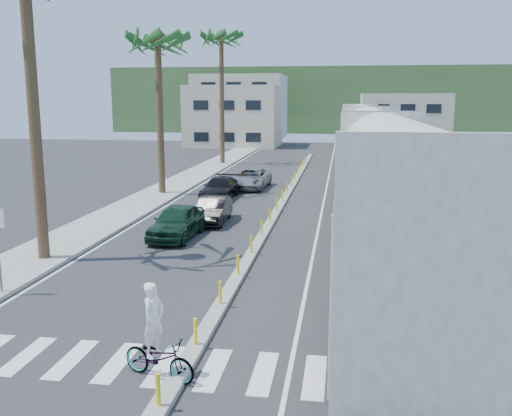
% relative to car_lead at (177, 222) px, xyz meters
% --- Properties ---
extents(ground, '(140.00, 140.00, 0.00)m').
position_rel_car_lead_xyz_m(ground, '(3.88, -10.51, -0.76)').
color(ground, '#28282B').
rests_on(ground, ground).
extents(sidewalk, '(3.00, 90.00, 0.15)m').
position_rel_car_lead_xyz_m(sidewalk, '(-4.62, 14.49, -0.69)').
color(sidewalk, gray).
rests_on(sidewalk, ground).
extents(rails, '(1.56, 100.00, 0.06)m').
position_rel_car_lead_xyz_m(rails, '(8.88, 17.49, -0.73)').
color(rails, black).
rests_on(rails, ground).
extents(median, '(0.45, 60.00, 0.85)m').
position_rel_car_lead_xyz_m(median, '(3.88, 9.45, -0.67)').
color(median, gray).
rests_on(median, ground).
extents(crosswalk, '(14.00, 2.20, 0.01)m').
position_rel_car_lead_xyz_m(crosswalk, '(3.88, -12.51, -0.76)').
color(crosswalk, silver).
rests_on(crosswalk, ground).
extents(lane_markings, '(9.42, 90.00, 0.01)m').
position_rel_car_lead_xyz_m(lane_markings, '(1.73, 14.49, -0.76)').
color(lane_markings, silver).
rests_on(lane_markings, ground).
extents(freight_train, '(3.00, 60.94, 5.85)m').
position_rel_car_lead_xyz_m(freight_train, '(8.88, 11.23, 2.14)').
color(freight_train, '#A3A295').
rests_on(freight_train, ground).
extents(palm_trees, '(3.50, 37.20, 13.75)m').
position_rel_car_lead_xyz_m(palm_trees, '(-4.22, 12.19, 10.05)').
color(palm_trees, brown).
rests_on(palm_trees, ground).
extents(buildings, '(38.00, 27.00, 10.00)m').
position_rel_car_lead_xyz_m(buildings, '(-2.53, 61.15, 3.60)').
color(buildings, beige).
rests_on(buildings, ground).
extents(hillside, '(80.00, 20.00, 12.00)m').
position_rel_car_lead_xyz_m(hillside, '(3.88, 89.49, 5.24)').
color(hillside, '#385628').
rests_on(hillside, ground).
extents(car_lead, '(2.15, 4.61, 1.52)m').
position_rel_car_lead_xyz_m(car_lead, '(0.00, 0.00, 0.00)').
color(car_lead, '#10321E').
rests_on(car_lead, ground).
extents(car_second, '(1.64, 4.11, 1.33)m').
position_rel_car_lead_xyz_m(car_second, '(0.91, 3.47, -0.10)').
color(car_second, black).
rests_on(car_second, ground).
extents(car_third, '(2.11, 4.76, 1.36)m').
position_rel_car_lead_xyz_m(car_third, '(-0.28, 10.60, -0.08)').
color(car_third, black).
rests_on(car_third, ground).
extents(car_rear, '(2.86, 5.32, 1.41)m').
position_rel_car_lead_xyz_m(car_rear, '(1.00, 15.08, -0.06)').
color(car_rear, '#999B9D').
rests_on(car_rear, ground).
extents(cyclist, '(1.84, 2.32, 2.30)m').
position_rel_car_lead_xyz_m(cyclist, '(3.42, -13.10, -0.04)').
color(cyclist, '#9EA0A5').
rests_on(cyclist, ground).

